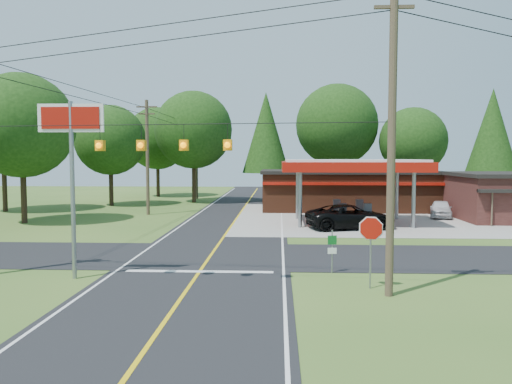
{
  "coord_description": "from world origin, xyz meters",
  "views": [
    {
      "loc": [
        3.49,
        -25.07,
        5.05
      ],
      "look_at": [
        2.0,
        7.0,
        2.8
      ],
      "focal_mm": 35.0,
      "sensor_mm": 36.0,
      "label": 1
    }
  ],
  "objects_px": {
    "big_stop_sign": "(71,146)",
    "octagonal_stop_sign": "(371,234)",
    "suv_car": "(350,217)",
    "sedan_car": "(441,209)",
    "gas_canopy": "(352,167)"
  },
  "relations": [
    {
      "from": "suv_car",
      "to": "sedan_car",
      "type": "xyz_separation_m",
      "value": [
        8.5,
        7.0,
        -0.14
      ]
    },
    {
      "from": "gas_canopy",
      "to": "suv_car",
      "type": "height_order",
      "value": "gas_canopy"
    },
    {
      "from": "gas_canopy",
      "to": "octagonal_stop_sign",
      "type": "distance_m",
      "value": 19.24
    },
    {
      "from": "gas_canopy",
      "to": "octagonal_stop_sign",
      "type": "bearing_deg",
      "value": -96.0
    },
    {
      "from": "gas_canopy",
      "to": "big_stop_sign",
      "type": "xyz_separation_m",
      "value": [
        -14.0,
        -18.01,
        1.22
      ]
    },
    {
      "from": "sedan_car",
      "to": "big_stop_sign",
      "type": "bearing_deg",
      "value": -118.35
    },
    {
      "from": "suv_car",
      "to": "octagonal_stop_sign",
      "type": "distance_m",
      "value": 16.13
    },
    {
      "from": "big_stop_sign",
      "to": "sedan_car",
      "type": "bearing_deg",
      "value": 45.01
    },
    {
      "from": "suv_car",
      "to": "sedan_car",
      "type": "distance_m",
      "value": 11.01
    },
    {
      "from": "suv_car",
      "to": "sedan_car",
      "type": "bearing_deg",
      "value": -63.28
    },
    {
      "from": "gas_canopy",
      "to": "suv_car",
      "type": "bearing_deg",
      "value": -99.46
    },
    {
      "from": "big_stop_sign",
      "to": "octagonal_stop_sign",
      "type": "distance_m",
      "value": 12.5
    },
    {
      "from": "big_stop_sign",
      "to": "octagonal_stop_sign",
      "type": "bearing_deg",
      "value": -4.78
    },
    {
      "from": "gas_canopy",
      "to": "big_stop_sign",
      "type": "relative_size",
      "value": 1.45
    },
    {
      "from": "big_stop_sign",
      "to": "octagonal_stop_sign",
      "type": "relative_size",
      "value": 2.6
    }
  ]
}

